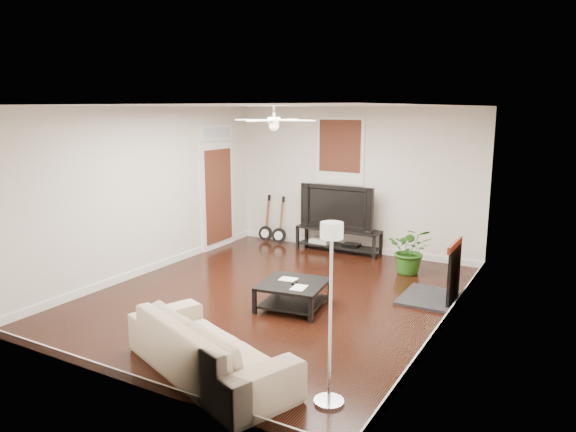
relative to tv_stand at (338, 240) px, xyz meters
The scene contains 14 objects.
room 3.02m from the tv_stand, 85.63° to the right, with size 5.01×6.01×2.81m.
brick_accent 3.44m from the tv_stand, 33.39° to the right, with size 0.02×2.20×2.80m, color brown.
fireplace 3.01m from the tv_stand, 36.42° to the right, with size 0.80×1.10×0.92m, color black.
window_back 1.73m from the tv_stand, 114.79° to the left, with size 1.00×0.06×1.30m, color #39180F.
door_left 2.62m from the tv_stand, 158.62° to the right, with size 0.08×1.00×2.50m, color white.
tv_stand is the anchor object (origin of this frame).
tv 0.66m from the tv_stand, 90.00° to the left, with size 1.50×0.20×0.86m, color black.
coffee_table 3.16m from the tv_stand, 77.29° to the right, with size 0.87×0.87×0.37m, color black.
sofa 5.26m from the tv_stand, 80.71° to the right, with size 2.18×0.85×0.64m, color tan.
floor_lamp 5.58m from the tv_stand, 66.64° to the right, with size 0.29×0.29×1.78m, color white, non-canonical shape.
potted_plant 1.81m from the tv_stand, 23.05° to the right, with size 0.74×0.64×0.82m, color #26611B.
guitar_left 1.69m from the tv_stand, behind, with size 0.31×0.22×0.99m, color black, non-canonical shape.
guitar_right 1.34m from the tv_stand, behind, with size 0.31×0.22×0.99m, color black, non-canonical shape.
ceiling_fan 3.66m from the tv_stand, 85.63° to the right, with size 1.24×1.24×0.32m, color white, non-canonical shape.
Camera 1 is at (3.93, -6.53, 2.76)m, focal length 33.21 mm.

